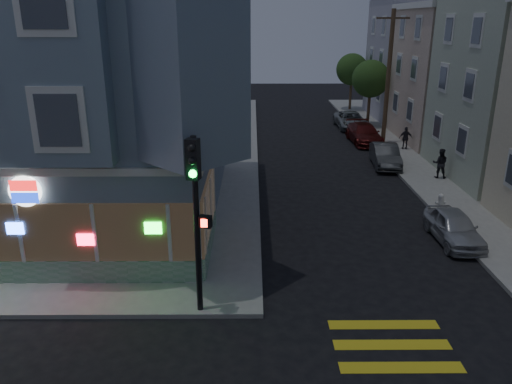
{
  "coord_description": "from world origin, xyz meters",
  "views": [
    {
      "loc": [
        2.7,
        -10.82,
        8.44
      ],
      "look_at": [
        2.8,
        5.45,
        2.81
      ],
      "focal_mm": 35.0,
      "sensor_mm": 36.0,
      "label": 1
    }
  ],
  "objects_px": {
    "pedestrian_b": "(406,138)",
    "pedestrian_a": "(440,163)",
    "fire_hydrant": "(441,202)",
    "street_tree_far": "(352,70)",
    "utility_pole": "(388,76)",
    "parked_car_c": "(364,134)",
    "street_tree_near": "(371,79)",
    "parked_car_a": "(454,227)",
    "traffic_signal": "(196,198)",
    "parked_car_d": "(351,120)",
    "parked_car_b": "(385,156)"
  },
  "relations": [
    {
      "from": "pedestrian_b",
      "to": "pedestrian_a",
      "type": "bearing_deg",
      "value": 93.43
    },
    {
      "from": "fire_hydrant",
      "to": "street_tree_far",
      "type": "bearing_deg",
      "value": 88.12
    },
    {
      "from": "utility_pole",
      "to": "parked_car_c",
      "type": "distance_m",
      "value": 4.32
    },
    {
      "from": "pedestrian_a",
      "to": "fire_hydrant",
      "type": "bearing_deg",
      "value": 86.82
    },
    {
      "from": "street_tree_near",
      "to": "pedestrian_a",
      "type": "relative_size",
      "value": 3.21
    },
    {
      "from": "parked_car_c",
      "to": "pedestrian_b",
      "type": "bearing_deg",
      "value": -47.86
    },
    {
      "from": "utility_pole",
      "to": "parked_car_a",
      "type": "height_order",
      "value": "utility_pole"
    },
    {
      "from": "pedestrian_b",
      "to": "fire_hydrant",
      "type": "relative_size",
      "value": 1.91
    },
    {
      "from": "utility_pole",
      "to": "pedestrian_b",
      "type": "relative_size",
      "value": 5.97
    },
    {
      "from": "utility_pole",
      "to": "fire_hydrant",
      "type": "bearing_deg",
      "value": -92.98
    },
    {
      "from": "traffic_signal",
      "to": "street_tree_near",
      "type": "bearing_deg",
      "value": 83.87
    },
    {
      "from": "street_tree_far",
      "to": "pedestrian_b",
      "type": "xyz_separation_m",
      "value": [
        0.8,
        -15.97,
        -3.03
      ]
    },
    {
      "from": "street_tree_near",
      "to": "parked_car_d",
      "type": "distance_m",
      "value": 3.62
    },
    {
      "from": "parked_car_b",
      "to": "utility_pole",
      "type": "bearing_deg",
      "value": 82.36
    },
    {
      "from": "utility_pole",
      "to": "pedestrian_b",
      "type": "bearing_deg",
      "value": -63.1
    },
    {
      "from": "utility_pole",
      "to": "traffic_signal",
      "type": "height_order",
      "value": "utility_pole"
    },
    {
      "from": "parked_car_b",
      "to": "parked_car_c",
      "type": "distance_m",
      "value": 6.05
    },
    {
      "from": "street_tree_near",
      "to": "fire_hydrant",
      "type": "height_order",
      "value": "street_tree_near"
    },
    {
      "from": "pedestrian_a",
      "to": "fire_hydrant",
      "type": "distance_m",
      "value": 5.27
    },
    {
      "from": "parked_car_c",
      "to": "street_tree_far",
      "type": "bearing_deg",
      "value": 81.24
    },
    {
      "from": "street_tree_far",
      "to": "parked_car_d",
      "type": "relative_size",
      "value": 1.1
    },
    {
      "from": "parked_car_d",
      "to": "fire_hydrant",
      "type": "height_order",
      "value": "parked_car_d"
    },
    {
      "from": "utility_pole",
      "to": "pedestrian_a",
      "type": "xyz_separation_m",
      "value": [
        1.0,
        -8.48,
        -3.82
      ]
    },
    {
      "from": "utility_pole",
      "to": "traffic_signal",
      "type": "distance_m",
      "value": 24.42
    },
    {
      "from": "parked_car_b",
      "to": "fire_hydrant",
      "type": "distance_m",
      "value": 7.78
    },
    {
      "from": "parked_car_c",
      "to": "parked_car_d",
      "type": "height_order",
      "value": "parked_car_c"
    },
    {
      "from": "pedestrian_a",
      "to": "traffic_signal",
      "type": "distance_m",
      "value": 18.1
    },
    {
      "from": "parked_car_b",
      "to": "fire_hydrant",
      "type": "xyz_separation_m",
      "value": [
        0.6,
        -7.76,
        -0.11
      ]
    },
    {
      "from": "pedestrian_a",
      "to": "pedestrian_b",
      "type": "xyz_separation_m",
      "value": [
        0.0,
        6.5,
        -0.07
      ]
    },
    {
      "from": "fire_hydrant",
      "to": "utility_pole",
      "type": "bearing_deg",
      "value": 87.02
    },
    {
      "from": "parked_car_b",
      "to": "parked_car_c",
      "type": "relative_size",
      "value": 0.86
    },
    {
      "from": "traffic_signal",
      "to": "fire_hydrant",
      "type": "distance_m",
      "value": 13.58
    },
    {
      "from": "utility_pole",
      "to": "street_tree_far",
      "type": "bearing_deg",
      "value": 89.18
    },
    {
      "from": "utility_pole",
      "to": "parked_car_d",
      "type": "bearing_deg",
      "value": 103.16
    },
    {
      "from": "street_tree_near",
      "to": "street_tree_far",
      "type": "distance_m",
      "value": 8.0
    },
    {
      "from": "street_tree_near",
      "to": "traffic_signal",
      "type": "distance_m",
      "value": 29.96
    },
    {
      "from": "utility_pole",
      "to": "street_tree_near",
      "type": "height_order",
      "value": "utility_pole"
    },
    {
      "from": "parked_car_c",
      "to": "parked_car_b",
      "type": "bearing_deg",
      "value": -92.49
    },
    {
      "from": "parked_car_b",
      "to": "parked_car_d",
      "type": "xyz_separation_m",
      "value": [
        0.0,
        11.25,
        -0.01
      ]
    },
    {
      "from": "utility_pole",
      "to": "street_tree_far",
      "type": "height_order",
      "value": "utility_pole"
    },
    {
      "from": "utility_pole",
      "to": "traffic_signal",
      "type": "relative_size",
      "value": 1.68
    },
    {
      "from": "traffic_signal",
      "to": "pedestrian_a",
      "type": "bearing_deg",
      "value": 63.93
    },
    {
      "from": "utility_pole",
      "to": "parked_car_d",
      "type": "distance_m",
      "value": 7.04
    },
    {
      "from": "street_tree_near",
      "to": "parked_car_d",
      "type": "bearing_deg",
      "value": -163.61
    },
    {
      "from": "street_tree_near",
      "to": "utility_pole",
      "type": "bearing_deg",
      "value": -91.91
    },
    {
      "from": "utility_pole",
      "to": "parked_car_b",
      "type": "bearing_deg",
      "value": -102.86
    },
    {
      "from": "utility_pole",
      "to": "parked_car_b",
      "type": "distance_m",
      "value": 7.15
    },
    {
      "from": "parked_car_b",
      "to": "fire_hydrant",
      "type": "bearing_deg",
      "value": -80.35
    },
    {
      "from": "street_tree_near",
      "to": "street_tree_far",
      "type": "relative_size",
      "value": 1.0
    },
    {
      "from": "pedestrian_b",
      "to": "parked_car_b",
      "type": "distance_m",
      "value": 4.38
    }
  ]
}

